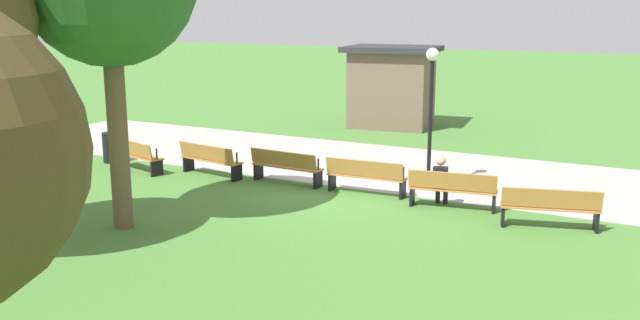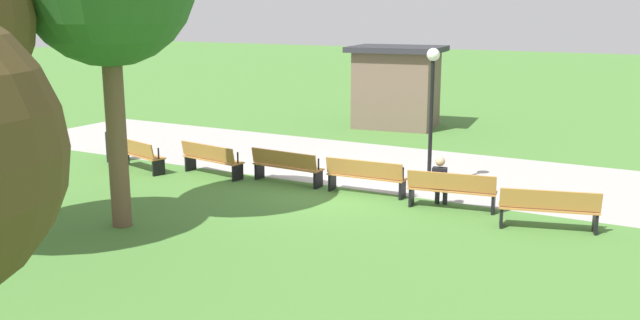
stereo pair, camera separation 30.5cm
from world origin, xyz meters
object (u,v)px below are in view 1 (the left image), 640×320
object	(u,v)px
bench_0	(135,154)
bench_5	(550,207)
person_seated	(441,180)
kiosk	(392,86)
lamp_post	(431,90)
bench_2	(286,166)
bench_3	(366,175)
bench_1	(210,159)
trash_bin	(110,147)
bench_4	(452,189)

from	to	relation	value
bench_0	bench_5	xyz separation A→B (m)	(11.15, 0.00, 0.00)
person_seated	kiosk	distance (m)	10.98
lamp_post	kiosk	xyz separation A→B (m)	(-4.26, 8.11, -0.92)
bench_5	bench_0	bearing A→B (deg)	164.64
bench_2	bench_5	distance (m)	6.74
lamp_post	bench_3	bearing A→B (deg)	-127.92
bench_1	kiosk	size ratio (longest dim) A/B	0.54
bench_5	person_seated	xyz separation A→B (m)	(-2.52, 0.57, 0.16)
bench_0	person_seated	xyz separation A→B (m)	(8.63, 0.57, 0.16)
bench_2	bench_5	size ratio (longest dim) A/B	0.98
bench_3	kiosk	xyz separation A→B (m)	(-3.14, 9.54, 1.09)
kiosk	trash_bin	bearing A→B (deg)	-124.61
bench_2	person_seated	size ratio (longest dim) A/B	1.66
bench_1	bench_3	bearing A→B (deg)	12.27
bench_0	trash_bin	world-z (taller)	trash_bin
bench_0	bench_4	xyz separation A→B (m)	(8.95, 0.48, 0.00)
kiosk	bench_5	bearing A→B (deg)	-60.90
trash_bin	lamp_post	bearing A→B (deg)	9.89
bench_5	trash_bin	xyz separation A→B (m)	(-12.59, 0.53, -0.03)
bench_0	kiosk	distance (m)	10.92
bench_1	bench_2	bearing A→B (deg)	15.32
bench_1	trash_bin	xyz separation A→B (m)	(-3.65, 0.05, -0.03)
bench_5	kiosk	xyz separation A→B (m)	(-7.59, 10.26, 1.09)
person_seated	lamp_post	xyz separation A→B (m)	(-0.82, 1.57, 1.85)
bench_4	bench_2	bearing A→B (deg)	167.73
bench_2	kiosk	size ratio (longest dim) A/B	0.53
bench_5	trash_bin	size ratio (longest dim) A/B	2.26
bench_0	bench_3	size ratio (longest dim) A/B	1.02
bench_0	bench_5	distance (m)	11.15
bench_4	kiosk	distance (m)	11.22
bench_1	bench_5	xyz separation A→B (m)	(8.95, -0.48, 0.00)
lamp_post	trash_bin	distance (m)	9.62
bench_0	lamp_post	size ratio (longest dim) A/B	0.58
bench_2	bench_3	world-z (taller)	same
bench_0	kiosk	bearing A→B (deg)	86.24
bench_5	kiosk	world-z (taller)	kiosk
person_seated	lamp_post	size ratio (longest dim) A/B	0.34
trash_bin	bench_3	bearing A→B (deg)	1.30
bench_1	bench_2	world-z (taller)	same
bench_0	bench_5	bearing A→B (deg)	15.36
bench_1	bench_2	xyz separation A→B (m)	(2.24, 0.24, 0.00)
bench_0	kiosk	world-z (taller)	kiosk
bench_1	lamp_post	world-z (taller)	lamp_post
bench_1	kiosk	bearing A→B (deg)	91.34
bench_3	bench_2	bearing A→B (deg)	176.93
bench_3	lamp_post	world-z (taller)	lamp_post
person_seated	kiosk	bearing A→B (deg)	108.44
person_seated	trash_bin	xyz separation A→B (m)	(-10.08, -0.04, -0.19)
bench_0	bench_3	xyz separation A→B (m)	(6.70, 0.72, 0.00)
bench_2	bench_3	size ratio (longest dim) A/B	1.00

